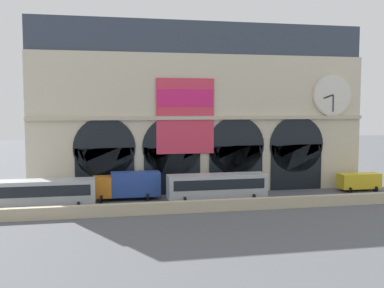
% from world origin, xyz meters
% --- Properties ---
extents(ground_plane, '(200.00, 200.00, 0.00)m').
position_xyz_m(ground_plane, '(0.00, 0.00, 0.00)').
color(ground_plane, '#54565B').
extents(quay_parapet_wall, '(90.00, 0.70, 1.18)m').
position_xyz_m(quay_parapet_wall, '(0.00, -4.73, 0.59)').
color(quay_parapet_wall, '#BCAD8C').
rests_on(quay_parapet_wall, ground).
extents(station_building, '(41.42, 6.04, 20.86)m').
position_xyz_m(station_building, '(0.03, 7.81, 10.17)').
color(station_building, beige).
rests_on(station_building, ground).
extents(bus_west, '(11.00, 3.25, 3.10)m').
position_xyz_m(bus_west, '(-18.52, -0.69, 1.78)').
color(bus_west, '#ADB2B7').
rests_on(bus_west, ground).
extents(box_truck_midwest, '(7.50, 2.91, 3.12)m').
position_xyz_m(box_truck_midwest, '(-9.45, 2.86, 1.70)').
color(box_truck_midwest, orange).
rests_on(box_truck_midwest, ground).
extents(bus_center, '(11.00, 3.25, 3.10)m').
position_xyz_m(bus_center, '(0.16, -0.41, 1.78)').
color(bus_center, '#ADB2B7').
rests_on(bus_center, ground).
extents(van_east, '(5.20, 2.48, 2.20)m').
position_xyz_m(van_east, '(19.33, 2.55, 1.25)').
color(van_east, gold).
rests_on(van_east, ground).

